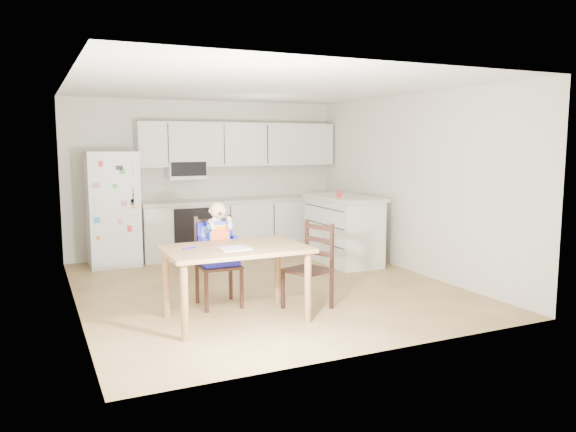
# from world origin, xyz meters

# --- Properties ---
(room) EXTENTS (4.52, 5.01, 2.51)m
(room) POSITION_xyz_m (0.00, 0.48, 1.25)
(room) COLOR brown
(room) RESTS_ON ground
(refrigerator) EXTENTS (0.72, 0.70, 1.70)m
(refrigerator) POSITION_xyz_m (-1.55, 2.15, 0.85)
(refrigerator) COLOR silver
(refrigerator) RESTS_ON ground
(kitchen_run) EXTENTS (3.37, 0.62, 2.15)m
(kitchen_run) POSITION_xyz_m (0.50, 2.24, 0.88)
(kitchen_run) COLOR silver
(kitchen_run) RESTS_ON ground
(kitchen_island) EXTENTS (0.73, 1.39, 1.03)m
(kitchen_island) POSITION_xyz_m (1.66, 0.87, 0.52)
(kitchen_island) COLOR silver
(kitchen_island) RESTS_ON ground
(red_cup) EXTENTS (0.07, 0.07, 0.09)m
(red_cup) POSITION_xyz_m (1.51, 0.73, 1.07)
(red_cup) COLOR red
(red_cup) RESTS_ON kitchen_island
(dining_table) EXTENTS (1.44, 0.93, 0.77)m
(dining_table) POSITION_xyz_m (-0.78, -1.12, 0.67)
(dining_table) COLOR brown
(dining_table) RESTS_ON ground
(napkin) EXTENTS (0.30, 0.26, 0.01)m
(napkin) POSITION_xyz_m (-0.83, -1.23, 0.78)
(napkin) COLOR #A1A1A5
(napkin) RESTS_ON dining_table
(toddler_spoon) EXTENTS (0.12, 0.06, 0.02)m
(toddler_spoon) POSITION_xyz_m (-1.24, -1.02, 0.78)
(toddler_spoon) COLOR #1716AA
(toddler_spoon) RESTS_ON dining_table
(chair_booster) EXTENTS (0.45, 0.45, 1.18)m
(chair_booster) POSITION_xyz_m (-0.78, -0.51, 0.71)
(chair_booster) COLOR black
(chair_booster) RESTS_ON ground
(chair_side) EXTENTS (0.54, 0.54, 0.95)m
(chair_side) POSITION_xyz_m (0.16, -1.04, 0.54)
(chair_side) COLOR black
(chair_side) RESTS_ON ground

